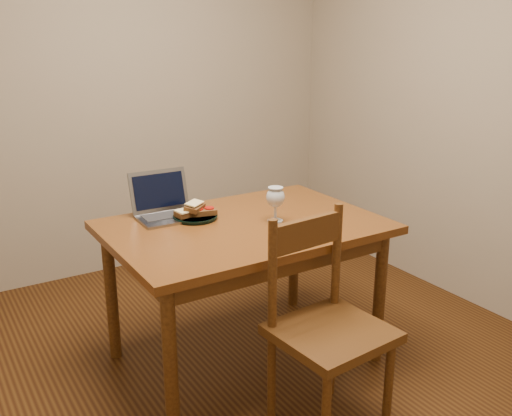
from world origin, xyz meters
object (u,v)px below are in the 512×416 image
plate (195,217)px  table (244,240)px  chair (328,318)px  laptop (165,205)px  milk_glass (275,204)px

plate → table: bearing=-48.2°
chair → laptop: 1.03m
table → laptop: laptop is taller
milk_glass → laptop: size_ratio=0.57×
plate → laptop: 0.17m
chair → plate: chair is taller
chair → milk_glass: milk_glass is taller
table → laptop: bearing=131.4°
table → milk_glass: 0.23m
milk_glass → laptop: 0.56m
chair → laptop: bearing=102.8°
laptop → plate: bearing=-47.4°
chair → plate: size_ratio=2.12×
laptop → table: bearing=-46.9°
table → laptop: (-0.28, 0.32, 0.14)m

